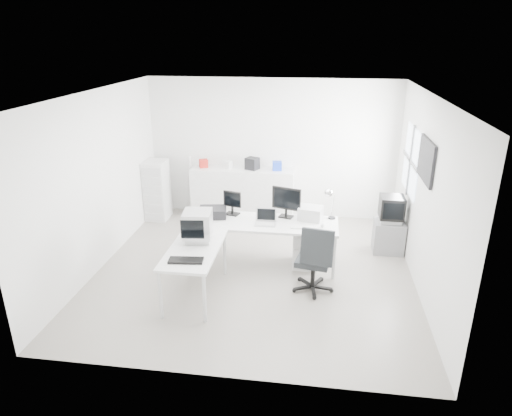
# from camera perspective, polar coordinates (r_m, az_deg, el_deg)

# --- Properties ---
(floor) EXTENTS (5.00, 5.00, 0.01)m
(floor) POSITION_cam_1_polar(r_m,az_deg,el_deg) (7.48, -0.21, -7.72)
(floor) COLOR #AFA89D
(floor) RESTS_ON ground
(ceiling) EXTENTS (5.00, 5.00, 0.01)m
(ceiling) POSITION_cam_1_polar(r_m,az_deg,el_deg) (6.60, -0.25, 14.10)
(ceiling) COLOR white
(ceiling) RESTS_ON back_wall
(back_wall) EXTENTS (5.00, 0.02, 2.80)m
(back_wall) POSITION_cam_1_polar(r_m,az_deg,el_deg) (9.30, 1.99, 7.36)
(back_wall) COLOR silver
(back_wall) RESTS_ON floor
(left_wall) EXTENTS (0.02, 5.00, 2.80)m
(left_wall) POSITION_cam_1_polar(r_m,az_deg,el_deg) (7.66, -19.10, 3.19)
(left_wall) COLOR silver
(left_wall) RESTS_ON floor
(right_wall) EXTENTS (0.02, 5.00, 2.80)m
(right_wall) POSITION_cam_1_polar(r_m,az_deg,el_deg) (7.03, 20.40, 1.45)
(right_wall) COLOR silver
(right_wall) RESTS_ON floor
(window) EXTENTS (0.02, 1.20, 1.10)m
(window) POSITION_cam_1_polar(r_m,az_deg,el_deg) (8.09, 18.80, 5.62)
(window) COLOR white
(window) RESTS_ON right_wall
(wall_picture) EXTENTS (0.04, 0.90, 0.60)m
(wall_picture) POSITION_cam_1_polar(r_m,az_deg,el_deg) (6.97, 20.51, 5.60)
(wall_picture) COLOR black
(wall_picture) RESTS_ON right_wall
(main_desk) EXTENTS (2.40, 0.80, 0.75)m
(main_desk) POSITION_cam_1_polar(r_m,az_deg,el_deg) (7.51, 0.88, -4.37)
(main_desk) COLOR silver
(main_desk) RESTS_ON floor
(side_desk) EXTENTS (0.70, 1.40, 0.75)m
(side_desk) POSITION_cam_1_polar(r_m,az_deg,el_deg) (6.71, -7.61, -7.89)
(side_desk) COLOR silver
(side_desk) RESTS_ON floor
(drawer_pedestal) EXTENTS (0.40, 0.50, 0.60)m
(drawer_pedestal) POSITION_cam_1_polar(r_m,az_deg,el_deg) (7.55, 6.22, -5.01)
(drawer_pedestal) COLOR silver
(drawer_pedestal) RESTS_ON floor
(inkjet_printer) EXTENTS (0.49, 0.41, 0.16)m
(inkjet_printer) POSITION_cam_1_polar(r_m,az_deg,el_deg) (7.56, -5.41, -0.54)
(inkjet_printer) COLOR black
(inkjet_printer) RESTS_ON main_desk
(lcd_monitor_small) EXTENTS (0.35, 0.25, 0.39)m
(lcd_monitor_small) POSITION_cam_1_polar(r_m,az_deg,el_deg) (7.60, -2.98, 0.57)
(lcd_monitor_small) COLOR black
(lcd_monitor_small) RESTS_ON main_desk
(lcd_monitor_large) EXTENTS (0.53, 0.33, 0.51)m
(lcd_monitor_large) POSITION_cam_1_polar(r_m,az_deg,el_deg) (7.47, 3.81, 0.67)
(lcd_monitor_large) COLOR black
(lcd_monitor_large) RESTS_ON main_desk
(laptop) EXTENTS (0.35, 0.36, 0.23)m
(laptop) POSITION_cam_1_polar(r_m,az_deg,el_deg) (7.22, 1.19, -1.20)
(laptop) COLOR #B7B7BA
(laptop) RESTS_ON main_desk
(white_keyboard) EXTENTS (0.40, 0.16, 0.02)m
(white_keyboard) POSITION_cam_1_polar(r_m,az_deg,el_deg) (7.17, 5.91, -2.40)
(white_keyboard) COLOR silver
(white_keyboard) RESTS_ON main_desk
(white_mouse) EXTENTS (0.06, 0.06, 0.06)m
(white_mouse) POSITION_cam_1_polar(r_m,az_deg,el_deg) (7.21, 8.31, -2.19)
(white_mouse) COLOR silver
(white_mouse) RESTS_ON main_desk
(laser_printer) EXTENTS (0.42, 0.37, 0.21)m
(laser_printer) POSITION_cam_1_polar(r_m,az_deg,el_deg) (7.48, 6.82, -0.64)
(laser_printer) COLOR #B9B9B9
(laser_printer) RESTS_ON main_desk
(desk_lamp) EXTENTS (0.20, 0.20, 0.49)m
(desk_lamp) POSITION_cam_1_polar(r_m,az_deg,el_deg) (7.51, 9.55, 0.43)
(desk_lamp) COLOR silver
(desk_lamp) RESTS_ON main_desk
(crt_monitor) EXTENTS (0.46, 0.46, 0.47)m
(crt_monitor) POSITION_cam_1_polar(r_m,az_deg,el_deg) (6.65, -7.30, -2.25)
(crt_monitor) COLOR #B7B7BA
(crt_monitor) RESTS_ON side_desk
(black_keyboard) EXTENTS (0.48, 0.23, 0.03)m
(black_keyboard) POSITION_cam_1_polar(r_m,az_deg,el_deg) (6.18, -8.76, -6.49)
(black_keyboard) COLOR black
(black_keyboard) RESTS_ON side_desk
(office_chair) EXTENTS (0.72, 0.72, 1.08)m
(office_chair) POSITION_cam_1_polar(r_m,az_deg,el_deg) (6.74, 7.22, -6.11)
(office_chair) COLOR #272A2C
(office_chair) RESTS_ON floor
(tv_cabinet) EXTENTS (0.52, 0.42, 0.56)m
(tv_cabinet) POSITION_cam_1_polar(r_m,az_deg,el_deg) (8.28, 16.21, -3.45)
(tv_cabinet) COLOR slate
(tv_cabinet) RESTS_ON floor
(crt_tv) EXTENTS (0.50, 0.48, 0.45)m
(crt_tv) POSITION_cam_1_polar(r_m,az_deg,el_deg) (8.10, 16.57, -0.19)
(crt_tv) COLOR black
(crt_tv) RESTS_ON tv_cabinet
(sideboard) EXTENTS (2.08, 0.52, 1.04)m
(sideboard) POSITION_cam_1_polar(r_m,az_deg,el_deg) (9.38, -1.67, 1.87)
(sideboard) COLOR silver
(sideboard) RESTS_ON floor
(clutter_box_a) EXTENTS (0.21, 0.20, 0.16)m
(clutter_box_a) POSITION_cam_1_polar(r_m,az_deg,el_deg) (9.36, -6.57, 5.56)
(clutter_box_a) COLOR #B32119
(clutter_box_a) RESTS_ON sideboard
(clutter_box_b) EXTENTS (0.20, 0.19, 0.16)m
(clutter_box_b) POSITION_cam_1_polar(r_m,az_deg,el_deg) (9.25, -3.55, 5.45)
(clutter_box_b) COLOR silver
(clutter_box_b) RESTS_ON sideboard
(clutter_box_c) EXTENTS (0.30, 0.29, 0.24)m
(clutter_box_c) POSITION_cam_1_polar(r_m,az_deg,el_deg) (9.16, -0.47, 5.58)
(clutter_box_c) COLOR black
(clutter_box_c) RESTS_ON sideboard
(clutter_box_d) EXTENTS (0.20, 0.18, 0.18)m
(clutter_box_d) POSITION_cam_1_polar(r_m,az_deg,el_deg) (9.11, 2.65, 5.29)
(clutter_box_d) COLOR #1A3CBB
(clutter_box_d) RESTS_ON sideboard
(clutter_bottle) EXTENTS (0.07, 0.07, 0.22)m
(clutter_bottle) POSITION_cam_1_polar(r_m,az_deg,el_deg) (9.47, -8.29, 5.83)
(clutter_bottle) COLOR silver
(clutter_bottle) RESTS_ON sideboard
(filing_cabinet) EXTENTS (0.43, 0.51, 1.22)m
(filing_cabinet) POSITION_cam_1_polar(r_m,az_deg,el_deg) (9.49, -12.28, 2.20)
(filing_cabinet) COLOR silver
(filing_cabinet) RESTS_ON floor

